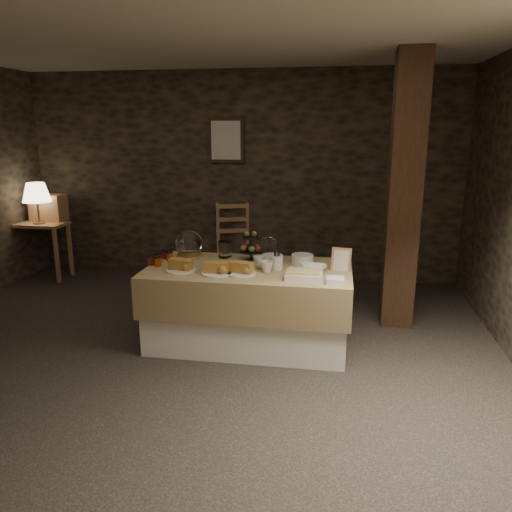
% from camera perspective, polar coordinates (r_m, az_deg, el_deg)
% --- Properties ---
extents(ground_plane, '(5.50, 5.00, 0.01)m').
position_cam_1_polar(ground_plane, '(4.41, -8.34, -11.31)').
color(ground_plane, black).
rests_on(ground_plane, ground).
extents(room_shell, '(5.52, 5.02, 2.60)m').
position_cam_1_polar(room_shell, '(3.99, -9.17, 9.32)').
color(room_shell, black).
rests_on(room_shell, ground).
extents(buffet_table, '(1.79, 0.95, 0.71)m').
position_cam_1_polar(buffet_table, '(4.48, -0.82, -5.05)').
color(buffet_table, silver).
rests_on(buffet_table, ground_plane).
extents(console_table, '(0.68, 0.39, 0.73)m').
position_cam_1_polar(console_table, '(6.97, -23.51, 2.45)').
color(console_table, '#976D45').
rests_on(console_table, ground_plane).
extents(table_lamp, '(0.34, 0.34, 0.52)m').
position_cam_1_polar(table_lamp, '(6.82, -23.82, 6.61)').
color(table_lamp, '#A57843').
rests_on(table_lamp, console_table).
extents(wine_rack, '(0.42, 0.26, 0.34)m').
position_cam_1_polar(wine_rack, '(7.04, -22.63, 5.13)').
color(wine_rack, '#976D45').
rests_on(wine_rack, console_table).
extents(chair, '(0.56, 0.55, 0.75)m').
position_cam_1_polar(chair, '(6.42, -2.36, 1.17)').
color(chair, '#976D45').
rests_on(chair, ground_plane).
extents(timber_column, '(0.30, 0.30, 2.60)m').
position_cam_1_polar(timber_column, '(4.95, 16.58, 6.84)').
color(timber_column, black).
rests_on(timber_column, ground_plane).
extents(framed_picture, '(0.45, 0.04, 0.55)m').
position_cam_1_polar(framed_picture, '(6.40, -3.43, 13.07)').
color(framed_picture, '#2E2118').
rests_on(framed_picture, room_shell).
extents(plate_stack_a, '(0.19, 0.19, 0.10)m').
position_cam_1_polar(plate_stack_a, '(4.44, 1.87, -0.51)').
color(plate_stack_a, silver).
rests_on(plate_stack_a, buffet_table).
extents(plate_stack_b, '(0.20, 0.20, 0.08)m').
position_cam_1_polar(plate_stack_b, '(4.53, 5.33, -0.36)').
color(plate_stack_b, silver).
rests_on(plate_stack_b, buffet_table).
extents(cutlery_holder, '(0.10, 0.10, 0.12)m').
position_cam_1_polar(cutlery_holder, '(4.33, 2.39, -0.78)').
color(cutlery_holder, silver).
rests_on(cutlery_holder, buffet_table).
extents(cup_a, '(0.15, 0.15, 0.09)m').
position_cam_1_polar(cup_a, '(4.37, 0.69, -0.84)').
color(cup_a, silver).
rests_on(cup_a, buffet_table).
extents(cup_b, '(0.11, 0.11, 0.10)m').
position_cam_1_polar(cup_b, '(4.24, 1.25, -1.26)').
color(cup_b, silver).
rests_on(cup_b, buffet_table).
extents(mug_c, '(0.09, 0.09, 0.09)m').
position_cam_1_polar(mug_c, '(4.41, 0.32, -0.65)').
color(mug_c, silver).
rests_on(mug_c, buffet_table).
extents(mug_d, '(0.08, 0.08, 0.09)m').
position_cam_1_polar(mug_d, '(4.26, 5.51, -1.31)').
color(mug_d, silver).
rests_on(mug_d, buffet_table).
extents(bowl, '(0.21, 0.21, 0.05)m').
position_cam_1_polar(bowl, '(4.33, 6.80, -1.37)').
color(bowl, silver).
rests_on(bowl, buffet_table).
extents(cake_dome, '(0.26, 0.26, 0.26)m').
position_cam_1_polar(cake_dome, '(4.80, -7.64, 1.20)').
color(cake_dome, '#976D45').
rests_on(cake_dome, buffet_table).
extents(fruit_stand, '(0.21, 0.21, 0.30)m').
position_cam_1_polar(fruit_stand, '(4.62, -0.56, 1.01)').
color(fruit_stand, black).
rests_on(fruit_stand, buffet_table).
extents(bread_platter_left, '(0.26, 0.26, 0.11)m').
position_cam_1_polar(bread_platter_left, '(4.33, -8.59, -1.19)').
color(bread_platter_left, silver).
rests_on(bread_platter_left, buffet_table).
extents(bread_platter_center, '(0.26, 0.26, 0.11)m').
position_cam_1_polar(bread_platter_center, '(4.21, -4.52, -1.53)').
color(bread_platter_center, silver).
rests_on(bread_platter_center, buffet_table).
extents(bread_platter_right, '(0.26, 0.26, 0.11)m').
position_cam_1_polar(bread_platter_right, '(4.20, -1.72, -1.54)').
color(bread_platter_right, silver).
rests_on(bread_platter_right, buffet_table).
extents(jam_jars, '(0.18, 0.32, 0.07)m').
position_cam_1_polar(jam_jars, '(4.64, -10.87, -0.26)').
color(jam_jars, maroon).
rests_on(jam_jars, buffet_table).
extents(tart_dish, '(0.30, 0.22, 0.07)m').
position_cam_1_polar(tart_dish, '(4.09, 5.50, -2.13)').
color(tart_dish, silver).
rests_on(tart_dish, buffet_table).
extents(square_dish, '(0.14, 0.14, 0.04)m').
position_cam_1_polar(square_dish, '(4.01, 9.03, -2.76)').
color(square_dish, silver).
rests_on(square_dish, buffet_table).
extents(menu_frame, '(0.18, 0.10, 0.22)m').
position_cam_1_polar(menu_frame, '(4.35, 9.69, -0.50)').
color(menu_frame, '#976D45').
rests_on(menu_frame, buffet_table).
extents(storage_jar_a, '(0.10, 0.10, 0.16)m').
position_cam_1_polar(storage_jar_a, '(4.72, -3.72, 0.76)').
color(storage_jar_a, white).
rests_on(storage_jar_a, buffet_table).
extents(storage_jar_b, '(0.09, 0.09, 0.14)m').
position_cam_1_polar(storage_jar_b, '(4.77, -3.35, 0.78)').
color(storage_jar_b, white).
rests_on(storage_jar_b, buffet_table).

